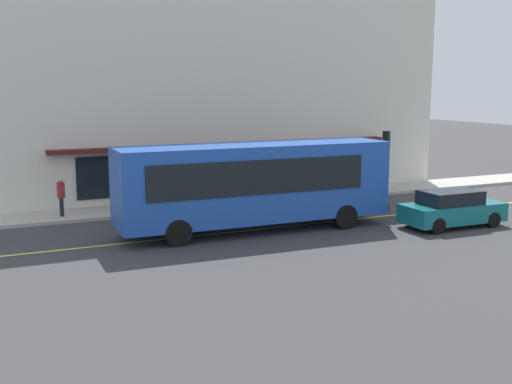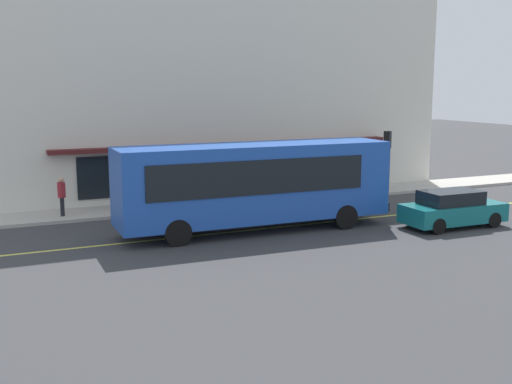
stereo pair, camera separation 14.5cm
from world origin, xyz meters
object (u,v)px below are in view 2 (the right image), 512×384
at_px(traffic_light, 388,147).
at_px(pedestrian_by_curb, 244,177).
at_px(car_teal, 452,209).
at_px(pedestrian_waiting, 62,193).
at_px(pedestrian_at_corner, 220,182).
at_px(bus, 256,182).

distance_m(traffic_light, pedestrian_by_curb, 8.12).
xyz_separation_m(traffic_light, pedestrian_by_curb, (-7.98, 0.78, -1.27)).
relative_size(car_teal, pedestrian_waiting, 2.52).
bearing_deg(pedestrian_by_curb, pedestrian_at_corner, -163.71).
xyz_separation_m(car_teal, pedestrian_waiting, (-14.47, 8.07, 0.44)).
relative_size(traffic_light, car_teal, 0.74).
xyz_separation_m(bus, pedestrian_at_corner, (0.54, 5.41, -0.79)).
distance_m(pedestrian_by_curb, pedestrian_waiting, 8.83).
bearing_deg(traffic_light, pedestrian_at_corner, 177.87).
relative_size(car_teal, pedestrian_at_corner, 2.49).
height_order(pedestrian_at_corner, pedestrian_waiting, pedestrian_at_corner).
distance_m(pedestrian_by_curb, pedestrian_at_corner, 1.54).
relative_size(bus, car_teal, 2.59).
distance_m(traffic_light, pedestrian_waiting, 16.85).
bearing_deg(traffic_light, bus, -153.19).
bearing_deg(bus, pedestrian_waiting, 141.68).
height_order(bus, car_teal, bus).
height_order(bus, pedestrian_waiting, bus).
height_order(pedestrian_by_curb, pedestrian_waiting, pedestrian_by_curb).
bearing_deg(pedestrian_waiting, car_teal, -29.15).
bearing_deg(pedestrian_waiting, pedestrian_by_curb, 3.02).
xyz_separation_m(pedestrian_by_curb, pedestrian_at_corner, (-1.48, -0.43, -0.06)).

